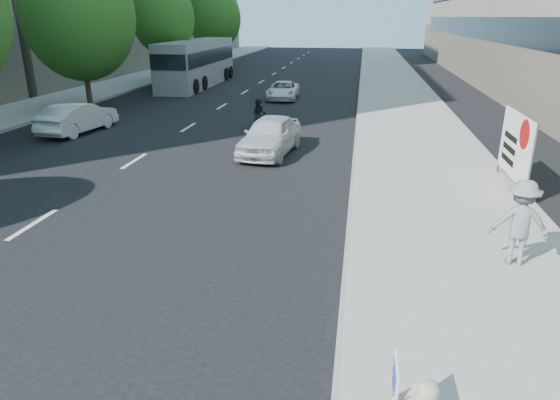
% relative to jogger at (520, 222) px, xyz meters
% --- Properties ---
extents(ground, '(160.00, 160.00, 0.00)m').
position_rel_jogger_xyz_m(ground, '(-4.90, -1.43, -1.05)').
color(ground, black).
rests_on(ground, ground).
extents(near_sidewalk, '(5.00, 120.00, 0.15)m').
position_rel_jogger_xyz_m(near_sidewalk, '(-0.90, 18.57, -0.97)').
color(near_sidewalk, gray).
rests_on(near_sidewalk, ground).
extents(far_sidewalk, '(4.50, 120.00, 0.15)m').
position_rel_jogger_xyz_m(far_sidewalk, '(-21.65, 18.57, -0.97)').
color(far_sidewalk, gray).
rests_on(far_sidewalk, ground).
extents(tree_far_c, '(6.00, 6.00, 8.47)m').
position_rel_jogger_xyz_m(tree_far_c, '(-18.60, 16.57, 3.97)').
color(tree_far_c, '#382616').
rests_on(tree_far_c, ground).
extents(tree_far_d, '(4.80, 4.80, 7.65)m').
position_rel_jogger_xyz_m(tree_far_d, '(-18.60, 28.57, 3.84)').
color(tree_far_d, '#382616').
rests_on(tree_far_d, ground).
extents(tree_far_e, '(5.40, 5.40, 7.89)m').
position_rel_jogger_xyz_m(tree_far_e, '(-18.60, 42.57, 3.73)').
color(tree_far_e, '#382616').
rests_on(tree_far_e, ground).
extents(jogger, '(1.21, 0.75, 1.80)m').
position_rel_jogger_xyz_m(jogger, '(0.00, 0.00, 0.00)').
color(jogger, gray).
rests_on(jogger, near_sidewalk).
extents(protest_banner, '(0.08, 3.06, 2.20)m').
position_rel_jogger_xyz_m(protest_banner, '(1.24, 5.22, 0.35)').
color(protest_banner, '#4C4C4C').
rests_on(protest_banner, near_sidewalk).
extents(white_sedan_near, '(2.19, 4.40, 1.44)m').
position_rel_jogger_xyz_m(white_sedan_near, '(-6.67, 8.42, -0.33)').
color(white_sedan_near, silver).
rests_on(white_sedan_near, ground).
extents(white_sedan_mid, '(1.98, 4.34, 1.38)m').
position_rel_jogger_xyz_m(white_sedan_mid, '(-15.93, 10.72, -0.36)').
color(white_sedan_mid, silver).
rests_on(white_sedan_mid, ground).
extents(white_sedan_far, '(1.96, 4.03, 1.10)m').
position_rel_jogger_xyz_m(white_sedan_far, '(-8.26, 21.89, -0.50)').
color(white_sedan_far, silver).
rests_on(white_sedan_far, ground).
extents(motorcycle, '(0.72, 2.05, 1.42)m').
position_rel_jogger_xyz_m(motorcycle, '(-7.95, 12.65, -0.41)').
color(motorcycle, black).
rests_on(motorcycle, ground).
extents(bus, '(2.75, 12.06, 3.30)m').
position_rel_jogger_xyz_m(bus, '(-15.75, 27.65, 0.59)').
color(bus, gray).
rests_on(bus, ground).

